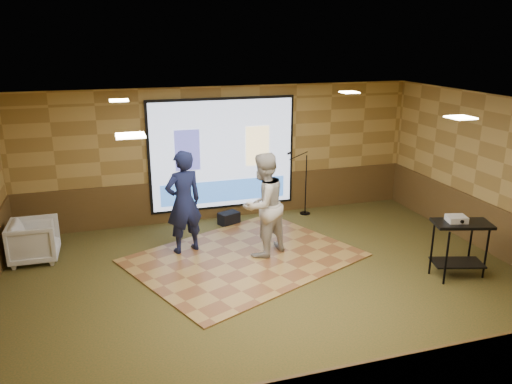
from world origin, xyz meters
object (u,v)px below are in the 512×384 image
object	(u,v)px
av_table	(460,238)
projector	(457,219)
dance_floor	(244,258)
player_right	(263,205)
projector_screen	(223,155)
mic_stand	(303,194)
banquet_chair	(34,241)
player_left	(184,202)
duffel_bag	(229,218)

from	to	relation	value
av_table	projector	size ratio (longest dim) A/B	3.17
dance_floor	player_right	world-z (taller)	player_right
projector_screen	mic_stand	xyz separation A→B (m)	(1.84, -0.32, -0.98)
mic_stand	banquet_chair	size ratio (longest dim) A/B	1.79
projector_screen	player_right	size ratio (longest dim) A/B	1.67
dance_floor	player_left	world-z (taller)	player_left
projector_screen	player_left	xyz separation A→B (m)	(-1.17, -1.67, -0.45)
dance_floor	av_table	bearing A→B (deg)	-27.64
player_right	projector_screen	bearing A→B (deg)	-113.58
duffel_bag	dance_floor	bearing A→B (deg)	-94.89
av_table	projector_screen	bearing A→B (deg)	128.36
projector_screen	duffel_bag	xyz separation A→B (m)	(0.00, -0.46, -1.34)
duffel_bag	player_right	bearing A→B (deg)	-82.66
projector_screen	banquet_chair	bearing A→B (deg)	-162.65
mic_stand	player_right	bearing A→B (deg)	-146.05
av_table	dance_floor	bearing A→B (deg)	152.36
projector_screen	projector	distance (m)	5.10
av_table	duffel_bag	size ratio (longest dim) A/B	2.29
dance_floor	banquet_chair	size ratio (longest dim) A/B	4.58
banquet_chair	duffel_bag	bearing A→B (deg)	-77.89
player_left	mic_stand	distance (m)	3.34
projector_screen	player_left	size ratio (longest dim) A/B	1.66
dance_floor	duffel_bag	size ratio (longest dim) A/B	8.96
player_left	av_table	world-z (taller)	player_left
duffel_bag	projector_screen	bearing A→B (deg)	90.15
player_left	av_table	distance (m)	5.00
projector_screen	av_table	distance (m)	5.24
projector_screen	player_left	distance (m)	2.09
projector_screen	player_left	world-z (taller)	projector_screen
dance_floor	player_right	size ratio (longest dim) A/B	1.98
player_right	mic_stand	world-z (taller)	player_right
dance_floor	mic_stand	xyz separation A→B (m)	(1.99, 1.98, 0.48)
player_left	duffel_bag	xyz separation A→B (m)	(1.17, 1.22, -0.89)
av_table	player_right	bearing A→B (deg)	148.65
dance_floor	av_table	size ratio (longest dim) A/B	3.91
projector_screen	banquet_chair	world-z (taller)	projector_screen
av_table	projector	bearing A→B (deg)	145.38
player_right	dance_floor	bearing A→B (deg)	-21.86
mic_stand	player_left	bearing A→B (deg)	-171.98
banquet_chair	duffel_bag	world-z (taller)	banquet_chair
projector_screen	projector	xyz separation A→B (m)	(3.13, -4.00, -0.42)
av_table	duffel_bag	world-z (taller)	av_table
projector	player_right	bearing A→B (deg)	163.38
av_table	banquet_chair	xyz separation A→B (m)	(-7.13, 2.84, -0.32)
projector_screen	projector	size ratio (longest dim) A/B	10.47
player_left	duffel_bag	size ratio (longest dim) A/B	4.56
projector_screen	banquet_chair	xyz separation A→B (m)	(-3.92, -1.22, -1.08)
banquet_chair	dance_floor	bearing A→B (deg)	-104.91
player_left	projector_screen	bearing A→B (deg)	-141.70
player_left	player_right	xyz separation A→B (m)	(1.40, -0.57, -0.01)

